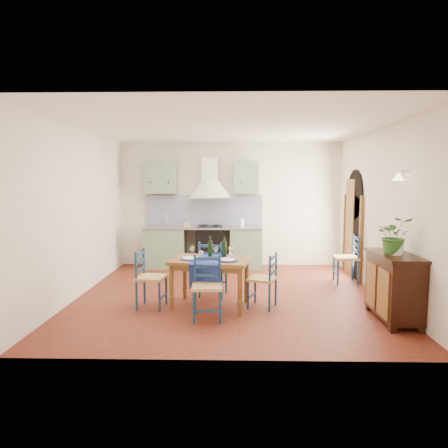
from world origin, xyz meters
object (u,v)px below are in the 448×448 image
(chair_near, at_px, (207,287))
(potted_plant, at_px, (395,236))
(sideboard, at_px, (394,285))
(dining_table, at_px, (210,264))

(chair_near, bearing_deg, potted_plant, -1.14)
(chair_near, relative_size, sideboard, 0.84)
(dining_table, height_order, sideboard, dining_table)
(sideboard, distance_m, potted_plant, 0.68)
(dining_table, xyz_separation_m, sideboard, (2.54, -0.58, -0.14))
(potted_plant, bearing_deg, dining_table, 166.42)
(dining_table, relative_size, chair_near, 1.45)
(dining_table, bearing_deg, chair_near, -91.66)
(sideboard, xyz_separation_m, potted_plant, (-0.02, -0.03, 0.68))
(dining_table, distance_m, sideboard, 2.61)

